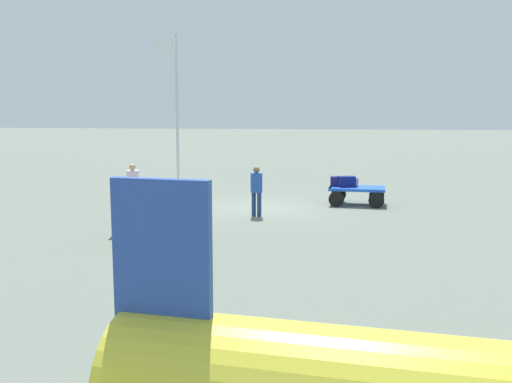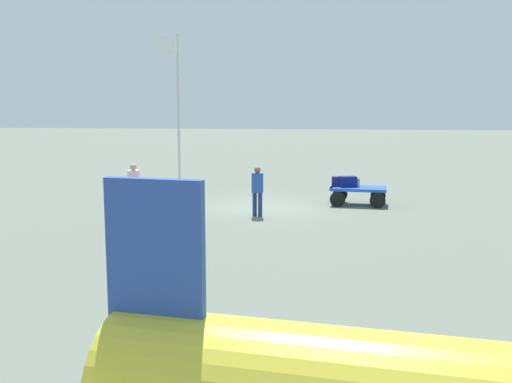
# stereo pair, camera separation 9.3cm
# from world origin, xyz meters

# --- Properties ---
(ground_plane) EXTENTS (120.00, 120.00, 0.00)m
(ground_plane) POSITION_xyz_m (0.00, 0.00, 0.00)
(ground_plane) COLOR slate
(luggage_cart) EXTENTS (2.06, 1.44, 0.64)m
(luggage_cart) POSITION_xyz_m (-3.26, -0.96, 0.46)
(luggage_cart) COLOR blue
(luggage_cart) RESTS_ON ground
(suitcase_grey) EXTENTS (0.65, 0.50, 0.31)m
(suitcase_grey) POSITION_xyz_m (-3.00, -1.13, 0.79)
(suitcase_grey) COLOR gray
(suitcase_grey) RESTS_ON luggage_cart
(suitcase_navy) EXTENTS (0.66, 0.50, 0.37)m
(suitcase_navy) POSITION_xyz_m (-2.91, -1.00, 0.82)
(suitcase_navy) COLOR navy
(suitcase_navy) RESTS_ON luggage_cart
(suitcase_olive) EXTENTS (0.53, 0.33, 0.34)m
(suitcase_olive) POSITION_xyz_m (-2.61, -1.14, 0.81)
(suitcase_olive) COLOR #191C53
(suitcase_olive) RESTS_ON luggage_cart
(worker_lead) EXTENTS (0.49, 0.49, 1.60)m
(worker_lead) POSITION_xyz_m (0.05, 1.55, 0.95)
(worker_lead) COLOR navy
(worker_lead) RESTS_ON ground
(worker_trailing) EXTENTS (0.43, 0.43, 1.80)m
(worker_trailing) POSITION_xyz_m (3.64, 2.96, 1.07)
(worker_trailing) COLOR navy
(worker_trailing) RESTS_ON ground
(flagpole) EXTENTS (0.86, 0.22, 5.97)m
(flagpole) POSITION_xyz_m (3.22, -0.89, 3.45)
(flagpole) COLOR silver
(flagpole) RESTS_ON ground
(signboard) EXTENTS (1.19, 0.26, 1.46)m
(signboard) POSITION_xyz_m (3.13, 4.44, 0.96)
(signboard) COLOR #4C3319
(signboard) RESTS_ON ground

